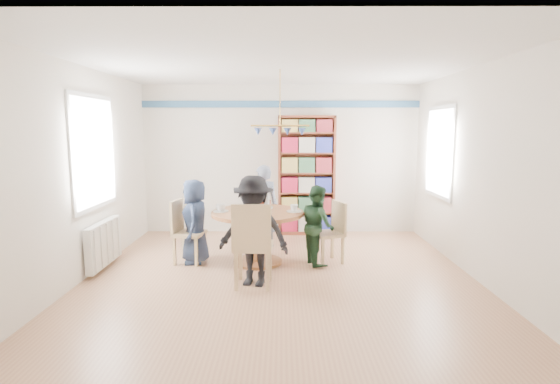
{
  "coord_description": "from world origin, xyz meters",
  "views": [
    {
      "loc": [
        0.03,
        -5.51,
        1.9
      ],
      "look_at": [
        0.0,
        0.4,
        1.05
      ],
      "focal_mm": 28.0,
      "sensor_mm": 36.0,
      "label": 1
    }
  ],
  "objects_px": {
    "radiator": "(104,243)",
    "chair_far": "(258,217)",
    "dining_table": "(258,225)",
    "person_left": "(195,221)",
    "bookshelf": "(306,177)",
    "person_far": "(263,206)",
    "person_right": "(318,225)",
    "chair_right": "(332,229)",
    "chair_left": "(184,229)",
    "person_near": "(254,231)",
    "chair_near": "(252,242)"
  },
  "relations": [
    {
      "from": "radiator",
      "to": "chair_near",
      "type": "relative_size",
      "value": 0.96
    },
    {
      "from": "person_right",
      "to": "bookshelf",
      "type": "bearing_deg",
      "value": -13.91
    },
    {
      "from": "chair_left",
      "to": "chair_far",
      "type": "height_order",
      "value": "chair_left"
    },
    {
      "from": "radiator",
      "to": "chair_left",
      "type": "height_order",
      "value": "chair_left"
    },
    {
      "from": "chair_near",
      "to": "dining_table",
      "type": "bearing_deg",
      "value": 89.72
    },
    {
      "from": "chair_far",
      "to": "person_right",
      "type": "relative_size",
      "value": 0.75
    },
    {
      "from": "radiator",
      "to": "dining_table",
      "type": "distance_m",
      "value": 2.12
    },
    {
      "from": "bookshelf",
      "to": "dining_table",
      "type": "bearing_deg",
      "value": -113.7
    },
    {
      "from": "radiator",
      "to": "person_right",
      "type": "relative_size",
      "value": 0.89
    },
    {
      "from": "person_far",
      "to": "chair_right",
      "type": "bearing_deg",
      "value": 133.73
    },
    {
      "from": "person_right",
      "to": "person_far",
      "type": "bearing_deg",
      "value": 24.79
    },
    {
      "from": "person_far",
      "to": "person_near",
      "type": "height_order",
      "value": "person_near"
    },
    {
      "from": "chair_right",
      "to": "chair_left",
      "type": "bearing_deg",
      "value": -178.76
    },
    {
      "from": "radiator",
      "to": "bookshelf",
      "type": "relative_size",
      "value": 0.47
    },
    {
      "from": "bookshelf",
      "to": "chair_left",
      "type": "bearing_deg",
      "value": -135.95
    },
    {
      "from": "person_left",
      "to": "person_far",
      "type": "height_order",
      "value": "person_far"
    },
    {
      "from": "chair_left",
      "to": "chair_far",
      "type": "bearing_deg",
      "value": 44.57
    },
    {
      "from": "person_near",
      "to": "chair_near",
      "type": "bearing_deg",
      "value": -79.24
    },
    {
      "from": "person_near",
      "to": "bookshelf",
      "type": "distance_m",
      "value": 2.82
    },
    {
      "from": "chair_left",
      "to": "person_right",
      "type": "relative_size",
      "value": 0.8
    },
    {
      "from": "chair_left",
      "to": "person_far",
      "type": "relative_size",
      "value": 0.68
    },
    {
      "from": "person_right",
      "to": "person_far",
      "type": "relative_size",
      "value": 0.84
    },
    {
      "from": "radiator",
      "to": "person_left",
      "type": "distance_m",
      "value": 1.26
    },
    {
      "from": "chair_left",
      "to": "person_left",
      "type": "relative_size",
      "value": 0.75
    },
    {
      "from": "person_left",
      "to": "person_right",
      "type": "distance_m",
      "value": 1.75
    },
    {
      "from": "dining_table",
      "to": "chair_right",
      "type": "distance_m",
      "value": 1.08
    },
    {
      "from": "person_far",
      "to": "person_right",
      "type": "bearing_deg",
      "value": 124.08
    },
    {
      "from": "chair_left",
      "to": "person_left",
      "type": "bearing_deg",
      "value": 3.09
    },
    {
      "from": "radiator",
      "to": "chair_near",
      "type": "distance_m",
      "value": 2.23
    },
    {
      "from": "person_near",
      "to": "bookshelf",
      "type": "xyz_separation_m",
      "value": [
        0.79,
        2.69,
        0.38
      ]
    },
    {
      "from": "dining_table",
      "to": "chair_far",
      "type": "xyz_separation_m",
      "value": [
        -0.05,
        1.01,
        -0.09
      ]
    },
    {
      "from": "person_left",
      "to": "person_near",
      "type": "distance_m",
      "value": 1.28
    },
    {
      "from": "chair_near",
      "to": "person_left",
      "type": "height_order",
      "value": "person_left"
    },
    {
      "from": "person_near",
      "to": "chair_far",
      "type": "bearing_deg",
      "value": 106.4
    },
    {
      "from": "radiator",
      "to": "chair_far",
      "type": "height_order",
      "value": "chair_far"
    },
    {
      "from": "chair_right",
      "to": "chair_near",
      "type": "xyz_separation_m",
      "value": [
        -1.08,
        -1.06,
        0.09
      ]
    },
    {
      "from": "chair_left",
      "to": "chair_right",
      "type": "xyz_separation_m",
      "value": [
        2.12,
        0.05,
        -0.02
      ]
    },
    {
      "from": "dining_table",
      "to": "bookshelf",
      "type": "distance_m",
      "value": 2.03
    },
    {
      "from": "chair_far",
      "to": "person_left",
      "type": "height_order",
      "value": "person_left"
    },
    {
      "from": "chair_far",
      "to": "chair_near",
      "type": "distance_m",
      "value": 2.0
    },
    {
      "from": "dining_table",
      "to": "chair_left",
      "type": "height_order",
      "value": "chair_left"
    },
    {
      "from": "dining_table",
      "to": "person_near",
      "type": "xyz_separation_m",
      "value": [
        0.0,
        -0.89,
        0.12
      ]
    },
    {
      "from": "dining_table",
      "to": "person_far",
      "type": "xyz_separation_m",
      "value": [
        0.04,
        0.92,
        0.11
      ]
    },
    {
      "from": "dining_table",
      "to": "person_left",
      "type": "xyz_separation_m",
      "value": [
        -0.89,
        0.03,
        0.05
      ]
    },
    {
      "from": "chair_far",
      "to": "person_left",
      "type": "bearing_deg",
      "value": -130.91
    },
    {
      "from": "chair_far",
      "to": "chair_near",
      "type": "xyz_separation_m",
      "value": [
        0.04,
        -2.0,
        0.11
      ]
    },
    {
      "from": "chair_near",
      "to": "person_near",
      "type": "xyz_separation_m",
      "value": [
        0.01,
        0.1,
        0.1
      ]
    },
    {
      "from": "chair_far",
      "to": "chair_near",
      "type": "relative_size",
      "value": 0.81
    },
    {
      "from": "chair_far",
      "to": "person_right",
      "type": "bearing_deg",
      "value": -48.92
    },
    {
      "from": "chair_near",
      "to": "person_right",
      "type": "xyz_separation_m",
      "value": [
        0.86,
        0.97,
        -0.01
      ]
    }
  ]
}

